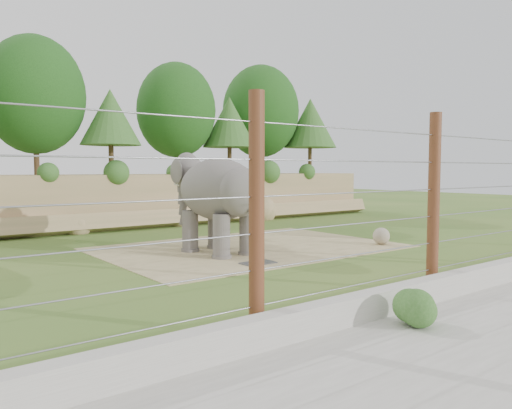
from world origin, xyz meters
TOP-DOWN VIEW (x-y plane):
  - ground at (0.00, 0.00)m, footprint 90.00×90.00m
  - back_embankment at (0.59, 12.68)m, footprint 30.00×5.52m
  - dirt_patch at (0.50, 3.00)m, footprint 10.00×7.00m
  - drain_grate at (-1.13, 0.44)m, footprint 1.00×0.60m
  - elephant at (-1.02, 2.69)m, footprint 1.96×4.11m
  - stone_ball at (4.68, 0.60)m, footprint 0.61×0.61m
  - retaining_wall at (0.00, -5.00)m, footprint 26.00×0.35m
  - barrier_fence at (0.00, -4.50)m, footprint 20.26×0.26m
  - walkway_shrub at (-2.49, -5.80)m, footprint 0.66×0.66m

SIDE VIEW (x-z plane):
  - ground at x=0.00m, z-range 0.00..0.00m
  - dirt_patch at x=0.50m, z-range 0.00..0.02m
  - drain_grate at x=-1.13m, z-range 0.02..0.05m
  - retaining_wall at x=0.00m, z-range 0.00..0.50m
  - stone_ball at x=4.68m, z-range 0.02..0.63m
  - walkway_shrub at x=-2.49m, z-range 0.01..0.67m
  - elephant at x=-1.02m, z-range 0.00..3.25m
  - barrier_fence at x=0.00m, z-range 0.00..4.00m
  - back_embankment at x=0.59m, z-range -0.42..8.35m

